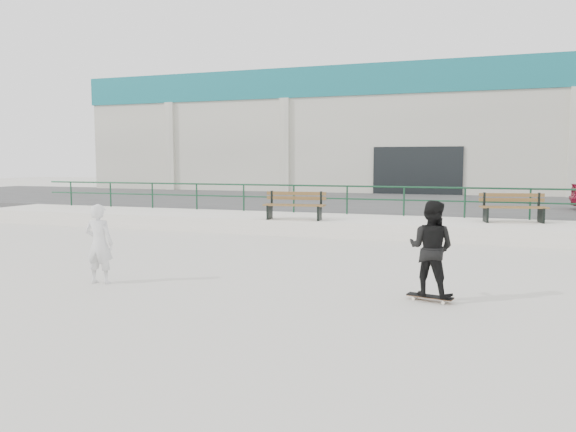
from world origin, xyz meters
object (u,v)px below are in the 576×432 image
at_px(skateboard, 430,297).
at_px(seated_skater, 99,244).
at_px(standing_skater, 431,248).
at_px(bench_right, 513,208).
at_px(bench_left, 295,206).

distance_m(skateboard, seated_skater, 6.31).
bearing_deg(standing_skater, bench_right, -85.30).
bearing_deg(skateboard, seated_skater, -160.47).
distance_m(bench_right, seated_skater, 12.46).
relative_size(skateboard, seated_skater, 0.52).
bearing_deg(seated_skater, standing_skater, 178.65).
bearing_deg(bench_right, standing_skater, -112.80).
distance_m(bench_right, standing_skater, 9.08).
height_order(bench_left, seated_skater, seated_skater).
relative_size(bench_left, standing_skater, 1.24).
distance_m(bench_left, seated_skater, 8.25).
xyz_separation_m(bench_right, seated_skater, (-7.93, -9.60, -0.17)).
xyz_separation_m(bench_right, standing_skater, (-1.70, -8.92, -0.04)).
bearing_deg(bench_left, bench_right, 6.66).
distance_m(skateboard, standing_skater, 0.84).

